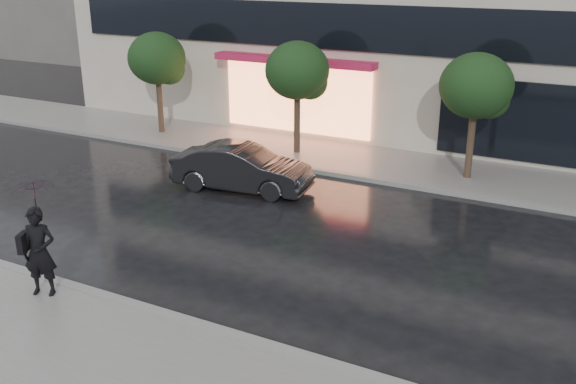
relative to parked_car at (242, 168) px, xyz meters
The scene contains 9 objects.
ground 6.67m from the parked_car, 64.82° to the right, with size 120.00×120.00×0.00m, color black.
sidewalk_far 5.14m from the parked_car, 56.43° to the left, with size 60.00×3.50×0.12m, color slate.
curb_near 7.57m from the parked_car, 68.05° to the right, with size 60.00×0.25×0.14m, color gray.
curb_far 3.82m from the parked_car, 41.55° to the left, with size 60.00×0.25×0.14m, color gray.
tree_far_west 7.66m from the parked_car, 146.63° to the left, with size 2.20×2.20×3.99m.
tree_mid_west 4.61m from the parked_car, 91.69° to the left, with size 2.20×2.20×3.99m.
tree_mid_east 7.47m from the parked_car, 34.42° to the left, with size 2.20×2.20×3.99m.
parked_car is the anchor object (origin of this frame).
pedestrian_with_umbrella 7.55m from the parked_car, 90.86° to the right, with size 1.09×1.10×2.44m.
Camera 1 is at (6.87, -9.50, 6.60)m, focal length 40.00 mm.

